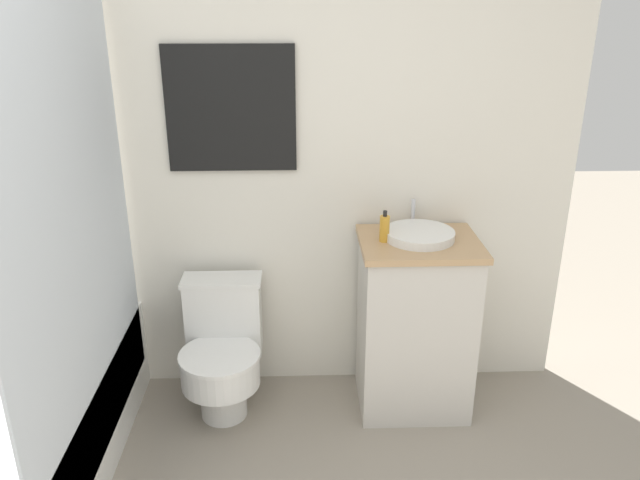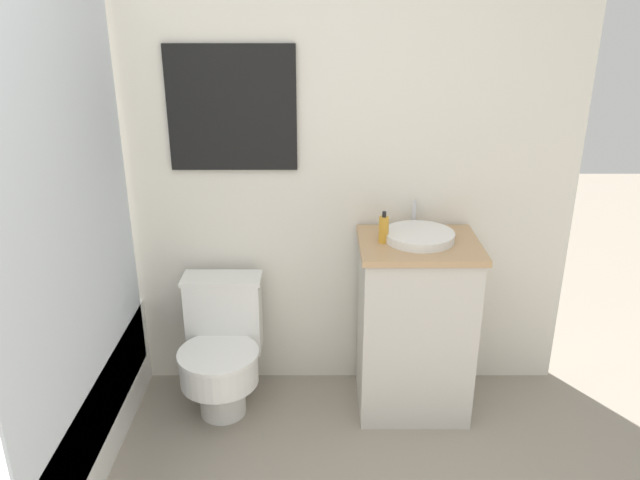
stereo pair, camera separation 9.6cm
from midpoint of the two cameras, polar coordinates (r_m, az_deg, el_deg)
name	(u,v)px [view 1 (the left image)]	position (r m, az deg, el deg)	size (l,w,h in m)	color
wall_back	(228,146)	(2.98, -9.38, 8.48)	(3.31, 0.07, 2.50)	silver
shower_area	(25,425)	(2.92, -26.26, -14.91)	(0.69, 1.46, 1.98)	white
toilet	(222,350)	(3.08, -9.82, -9.91)	(0.38, 0.50, 0.65)	white
vanity	(415,324)	(3.04, 7.75, -7.66)	(0.55, 0.45, 0.87)	beige
sink	(419,234)	(2.87, 8.13, 0.51)	(0.32, 0.35, 0.13)	white
soap_bottle	(384,228)	(2.81, 4.94, 1.07)	(0.04, 0.04, 0.14)	gold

